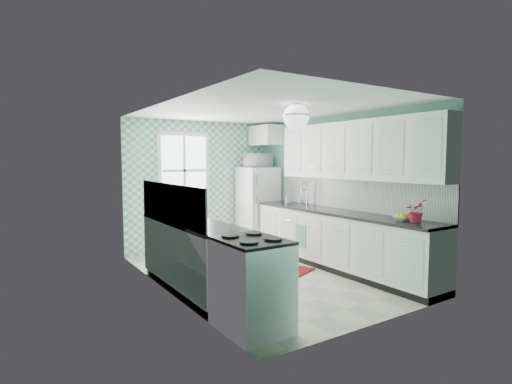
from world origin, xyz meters
TOP-DOWN VIEW (x-y plane):
  - floor at (0.00, 0.00)m, footprint 3.00×4.40m
  - ceiling at (0.00, 0.00)m, footprint 3.00×4.40m
  - wall_back at (0.00, 2.21)m, footprint 3.00×0.02m
  - wall_front at (0.00, -2.21)m, footprint 3.00×0.02m
  - wall_left at (-1.51, 0.00)m, footprint 0.02×4.40m
  - wall_right at (1.51, 0.00)m, footprint 0.02×4.40m
  - accent_wall at (0.00, 2.19)m, footprint 3.00×0.01m
  - window at (-0.35, 2.16)m, footprint 1.04×0.05m
  - backsplash_right at (1.49, -0.40)m, footprint 0.02×3.60m
  - backsplash_left at (-1.49, -0.07)m, footprint 0.02×2.15m
  - upper_cabinets_right at (1.33, -0.60)m, footprint 0.33×3.20m
  - upper_cabinet_fridge at (1.30, 1.83)m, footprint 0.40×0.74m
  - ceiling_light at (0.00, -0.80)m, footprint 0.34×0.34m
  - base_cabinets_right at (1.20, -0.40)m, footprint 0.60×3.60m
  - countertop_right at (1.19, -0.40)m, footprint 0.63×3.60m
  - base_cabinets_left at (-1.20, -0.07)m, footprint 0.60×2.15m
  - countertop_left at (-1.19, -0.07)m, footprint 0.63×2.15m
  - fridge at (1.11, 1.81)m, footprint 0.70×0.69m
  - stove at (-1.20, -1.59)m, footprint 0.62×0.78m
  - sink at (1.20, 0.57)m, footprint 0.50×0.42m
  - rug at (0.31, 0.14)m, footprint 1.15×1.33m
  - dish_towel at (0.89, 0.16)m, footprint 0.06×0.26m
  - fruit_bowl at (1.20, -1.60)m, footprint 0.26×0.26m
  - potted_plant at (1.20, -1.79)m, footprint 0.34×0.32m
  - soap_bottle at (1.25, 0.99)m, footprint 0.11×0.11m
  - microwave at (1.11, 1.81)m, footprint 0.50×0.34m

SIDE VIEW (x-z plane):
  - floor at x=0.00m, z-range -0.02..0.00m
  - rug at x=0.31m, z-range 0.00..0.02m
  - base_cabinets_right at x=1.20m, z-range 0.00..0.90m
  - base_cabinets_left at x=-1.20m, z-range 0.00..0.90m
  - dish_towel at x=0.89m, z-range 0.29..0.67m
  - stove at x=-1.20m, z-range 0.02..0.96m
  - fridge at x=1.11m, z-range 0.00..1.60m
  - countertop_right at x=1.19m, z-range 0.90..0.94m
  - countertop_left at x=-1.19m, z-range 0.90..0.94m
  - sink at x=1.20m, z-range 0.67..1.20m
  - fruit_bowl at x=1.20m, z-range 0.94..1.00m
  - soap_bottle at x=1.25m, z-range 0.94..1.13m
  - potted_plant at x=1.20m, z-range 0.94..1.24m
  - backsplash_right at x=1.49m, z-range 0.94..1.45m
  - backsplash_left at x=-1.49m, z-range 0.94..1.45m
  - wall_back at x=0.00m, z-range 0.00..2.50m
  - wall_front at x=0.00m, z-range 0.00..2.50m
  - wall_left at x=-1.51m, z-range 0.00..2.50m
  - wall_right at x=1.51m, z-range 0.00..2.50m
  - accent_wall at x=0.00m, z-range 0.00..2.50m
  - window at x=-0.35m, z-range 0.83..2.27m
  - microwave at x=1.11m, z-range 1.60..1.88m
  - upper_cabinets_right at x=1.33m, z-range 1.45..2.35m
  - upper_cabinet_fridge at x=1.30m, z-range 2.05..2.45m
  - ceiling_light at x=0.00m, z-range 2.15..2.50m
  - ceiling at x=0.00m, z-range 2.50..2.52m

